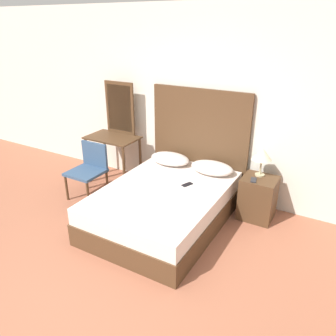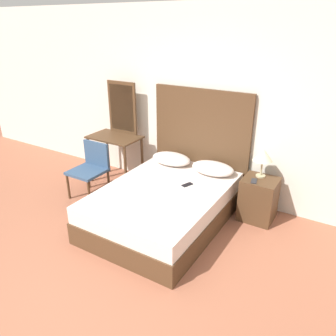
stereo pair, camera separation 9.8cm
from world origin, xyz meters
name	(u,v)px [view 1 (the left image)]	position (x,y,z in m)	size (l,w,h in m)	color
ground_plane	(70,299)	(0.00, 0.00, 0.00)	(16.00, 16.00, 0.00)	#9E5B42
wall_back	(196,104)	(0.00, 2.70, 1.35)	(10.00, 0.06, 2.70)	silver
bed	(164,206)	(0.11, 1.60, 0.25)	(1.44, 1.99, 0.50)	#4C331E
headboard	(199,143)	(0.11, 2.62, 0.80)	(1.51, 0.05, 1.60)	#4C331E
pillow_left	(170,159)	(-0.23, 2.35, 0.57)	(0.61, 0.40, 0.15)	silver
pillow_right	(212,168)	(0.45, 2.35, 0.57)	(0.61, 0.40, 0.15)	silver
phone_on_bed	(187,184)	(0.31, 1.84, 0.50)	(0.12, 0.17, 0.01)	black
nightstand	(258,198)	(1.13, 2.33, 0.29)	(0.44, 0.42, 0.58)	#4C331E
table_lamp	(262,155)	(1.10, 2.41, 0.88)	(0.26, 0.26, 0.38)	tan
phone_on_nightstand	(254,180)	(1.07, 2.22, 0.59)	(0.10, 0.16, 0.01)	#232328
vanity_desk	(113,146)	(-1.22, 2.24, 0.63)	(0.82, 0.52, 0.78)	#4C331E
vanity_mirror	(120,108)	(-1.22, 2.48, 1.19)	(0.53, 0.03, 0.83)	#4C331E
chair	(89,167)	(-1.24, 1.69, 0.47)	(0.48, 0.48, 0.81)	#334C6B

